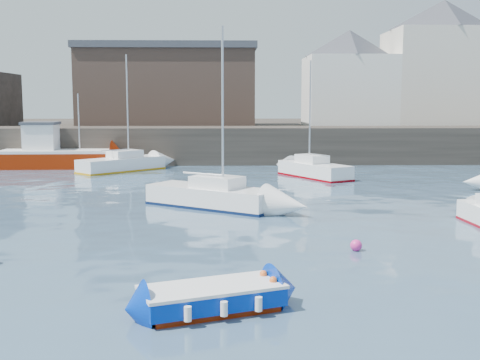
{
  "coord_description": "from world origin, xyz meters",
  "views": [
    {
      "loc": [
        -0.71,
        -15.46,
        5.06
      ],
      "look_at": [
        0.0,
        12.0,
        1.5
      ],
      "focal_mm": 45.0,
      "sensor_mm": 36.0,
      "label": 1
    }
  ],
  "objects_px": {
    "fishing_boat": "(55,153)",
    "sailboat_b": "(212,196)",
    "buoy_far": "(253,193)",
    "buoy_mid": "(356,251)",
    "blue_dinghy": "(212,297)",
    "sailboat_f": "(314,169)",
    "sailboat_h": "(122,164)"
  },
  "relations": [
    {
      "from": "sailboat_h",
      "to": "buoy_far",
      "type": "distance_m",
      "value": 14.33
    },
    {
      "from": "fishing_boat",
      "to": "sailboat_b",
      "type": "xyz_separation_m",
      "value": [
        12.6,
        -18.17,
        -0.55
      ]
    },
    {
      "from": "sailboat_b",
      "to": "sailboat_f",
      "type": "bearing_deg",
      "value": 59.91
    },
    {
      "from": "buoy_far",
      "to": "fishing_boat",
      "type": "bearing_deg",
      "value": 137.71
    },
    {
      "from": "sailboat_f",
      "to": "buoy_mid",
      "type": "relative_size",
      "value": 19.28
    },
    {
      "from": "sailboat_b",
      "to": "buoy_mid",
      "type": "height_order",
      "value": "sailboat_b"
    },
    {
      "from": "sailboat_b",
      "to": "buoy_far",
      "type": "height_order",
      "value": "sailboat_b"
    },
    {
      "from": "sailboat_h",
      "to": "buoy_far",
      "type": "relative_size",
      "value": 24.83
    },
    {
      "from": "fishing_boat",
      "to": "sailboat_h",
      "type": "distance_m",
      "value": 6.16
    },
    {
      "from": "sailboat_f",
      "to": "buoy_far",
      "type": "relative_size",
      "value": 22.83
    },
    {
      "from": "buoy_mid",
      "to": "buoy_far",
      "type": "distance_m",
      "value": 13.74
    },
    {
      "from": "buoy_mid",
      "to": "blue_dinghy",
      "type": "bearing_deg",
      "value": -129.12
    },
    {
      "from": "sailboat_f",
      "to": "buoy_mid",
      "type": "distance_m",
      "value": 20.3
    },
    {
      "from": "fishing_boat",
      "to": "sailboat_h",
      "type": "bearing_deg",
      "value": -24.27
    },
    {
      "from": "blue_dinghy",
      "to": "buoy_mid",
      "type": "height_order",
      "value": "blue_dinghy"
    },
    {
      "from": "blue_dinghy",
      "to": "buoy_far",
      "type": "bearing_deg",
      "value": 84.28
    },
    {
      "from": "sailboat_b",
      "to": "buoy_far",
      "type": "xyz_separation_m",
      "value": [
        2.22,
        4.69,
        -0.56
      ]
    },
    {
      "from": "sailboat_b",
      "to": "sailboat_f",
      "type": "distance_m",
      "value": 13.28
    },
    {
      "from": "sailboat_f",
      "to": "sailboat_h",
      "type": "xyz_separation_m",
      "value": [
        -13.66,
        4.16,
        0.0
      ]
    },
    {
      "from": "sailboat_h",
      "to": "buoy_mid",
      "type": "distance_m",
      "value": 27.24
    },
    {
      "from": "sailboat_b",
      "to": "buoy_far",
      "type": "bearing_deg",
      "value": 64.69
    },
    {
      "from": "blue_dinghy",
      "to": "buoy_mid",
      "type": "bearing_deg",
      "value": 50.88
    },
    {
      "from": "sailboat_b",
      "to": "sailboat_h",
      "type": "bearing_deg",
      "value": 114.12
    },
    {
      "from": "fishing_boat",
      "to": "buoy_far",
      "type": "distance_m",
      "value": 20.06
    },
    {
      "from": "fishing_boat",
      "to": "buoy_far",
      "type": "bearing_deg",
      "value": -42.29
    },
    {
      "from": "fishing_boat",
      "to": "sailboat_b",
      "type": "relative_size",
      "value": 1.02
    },
    {
      "from": "blue_dinghy",
      "to": "buoy_far",
      "type": "xyz_separation_m",
      "value": [
        1.94,
        19.36,
        -0.37
      ]
    },
    {
      "from": "buoy_mid",
      "to": "buoy_far",
      "type": "xyz_separation_m",
      "value": [
        -2.88,
        13.44,
        0.0
      ]
    },
    {
      "from": "blue_dinghy",
      "to": "fishing_boat",
      "type": "relative_size",
      "value": 0.43
    },
    {
      "from": "fishing_boat",
      "to": "sailboat_f",
      "type": "height_order",
      "value": "sailboat_f"
    },
    {
      "from": "blue_dinghy",
      "to": "fishing_boat",
      "type": "xyz_separation_m",
      "value": [
        -12.88,
        32.84,
        0.74
      ]
    },
    {
      "from": "buoy_mid",
      "to": "buoy_far",
      "type": "relative_size",
      "value": 1.18
    }
  ]
}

